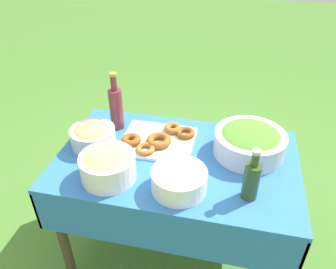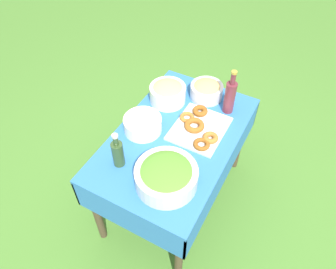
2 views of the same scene
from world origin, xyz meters
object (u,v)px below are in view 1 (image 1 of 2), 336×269
Objects in this scene: pasta_bowl at (108,165)px; olive_oil_bottle at (251,179)px; salad_bowl at (250,141)px; bread_bowl at (93,135)px; wine_bottle at (116,107)px; donut_platter at (158,139)px; plate_stack at (179,180)px.

olive_oil_bottle reaches higher than pasta_bowl.
bread_bowl is (0.76, 0.10, -0.01)m from salad_bowl.
pasta_bowl is 1.01× the size of olive_oil_bottle.
bread_bowl is (0.06, 0.18, -0.07)m from wine_bottle.
donut_platter is 1.54× the size of olive_oil_bottle.
bread_bowl reaches higher than plate_stack.
wine_bottle is at bearing -6.63° from salad_bowl.
olive_oil_bottle is 0.81m from wine_bottle.
olive_oil_bottle is (-0.01, 0.30, 0.02)m from salad_bowl.
pasta_bowl is 0.41m from wine_bottle.
wine_bottle reaches higher than bread_bowl.
bread_bowl is at bearing 71.54° from wine_bottle.
donut_platter is (0.45, 0.01, -0.05)m from salad_bowl.
pasta_bowl is 0.34m from donut_platter.
bread_bowl is (0.16, -0.21, -0.01)m from pasta_bowl.
wine_bottle is (0.71, -0.38, 0.03)m from olive_oil_bottle.
salad_bowl is at bearing -88.39° from olive_oil_bottle.
donut_platter is (-0.15, -0.30, -0.05)m from pasta_bowl.
salad_bowl reaches higher than bread_bowl.
olive_oil_bottle reaches higher than bread_bowl.
pasta_bowl is 0.66× the size of donut_platter.
pasta_bowl is 0.76× the size of wine_bottle.
donut_platter is 0.55m from olive_oil_bottle.
donut_platter is 1.56× the size of plate_stack.
salad_bowl is 1.42× the size of olive_oil_bottle.
bread_bowl is (0.48, -0.22, 0.01)m from plate_stack.
salad_bowl is at bearing -152.20° from pasta_bowl.
bread_bowl is at bearing 15.91° from donut_platter.
wine_bottle reaches higher than olive_oil_bottle.
salad_bowl is 0.92× the size of donut_platter.
donut_platter is at bearing 159.39° from wine_bottle.
salad_bowl is 0.68m from pasta_bowl.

